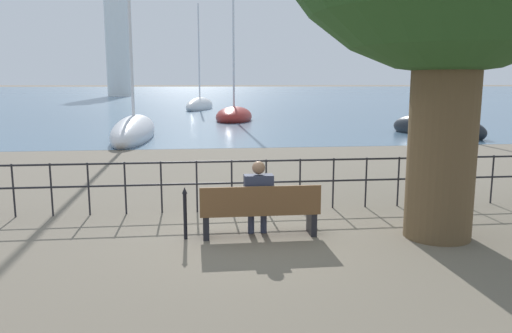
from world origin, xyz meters
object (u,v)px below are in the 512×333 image
closed_umbrella (185,210)px  sailboat_2 (134,131)px  park_bench (260,211)px  harbor_lighthouse (117,29)px  seated_person_left (258,195)px  sailboat_0 (200,106)px  sailboat_1 (234,116)px  sailboat_4 (436,128)px

closed_umbrella → sailboat_2: (-2.69, 15.52, -0.12)m
park_bench → harbor_lighthouse: bearing=99.8°
sailboat_2 → harbor_lighthouse: (-11.62, 74.68, 12.05)m
seated_person_left → harbor_lighthouse: size_ratio=0.05×
park_bench → closed_umbrella: bearing=179.3°
harbor_lighthouse → sailboat_0: bearing=-73.4°
seated_person_left → closed_umbrella: 1.25m
seated_person_left → harbor_lighthouse: 92.22m
sailboat_1 → sailboat_2: 11.83m
sailboat_4 → harbor_lighthouse: harbor_lighthouse is taller
park_bench → sailboat_0: size_ratio=0.19×
closed_umbrella → harbor_lighthouse: bearing=99.0°
park_bench → sailboat_4: bearing=55.0°
sailboat_1 → harbor_lighthouse: (-17.05, 64.17, 12.09)m
sailboat_0 → sailboat_2: bearing=-81.8°
park_bench → sailboat_1: 26.09m
sailboat_0 → sailboat_4: 27.52m
closed_umbrella → harbor_lighthouse: (-14.32, 90.20, 11.92)m
sailboat_2 → seated_person_left: bearing=-75.1°
sailboat_4 → harbor_lighthouse: (-26.30, 74.88, 12.06)m
park_bench → harbor_lighthouse: (-15.57, 90.22, 11.98)m
park_bench → harbor_lighthouse: 92.33m
closed_umbrella → park_bench: bearing=-0.7°
sailboat_0 → seated_person_left: bearing=-73.5°
park_bench → sailboat_0: (-0.75, 40.35, -0.06)m
closed_umbrella → sailboat_1: size_ratio=0.09×
seated_person_left → sailboat_1: bearing=86.7°
sailboat_1 → sailboat_2: (-5.43, -10.52, 0.05)m
sailboat_2 → sailboat_4: 14.68m
seated_person_left → sailboat_2: 15.95m
sailboat_1 → sailboat_4: sailboat_1 is taller
harbor_lighthouse → sailboat_4: bearing=-70.6°
park_bench → seated_person_left: 0.28m
sailboat_0 → harbor_lighthouse: bearing=122.1°
sailboat_0 → sailboat_4: bearing=-49.9°
harbor_lighthouse → seated_person_left: bearing=-80.2°
park_bench → sailboat_4: (10.73, 15.33, -0.08)m
closed_umbrella → sailboat_1: (2.73, 26.04, -0.17)m
seated_person_left → sailboat_4: 18.67m
seated_person_left → sailboat_4: bearing=54.8°
sailboat_1 → seated_person_left: bearing=-82.2°
sailboat_1 → sailboat_4: (9.25, -10.72, 0.03)m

